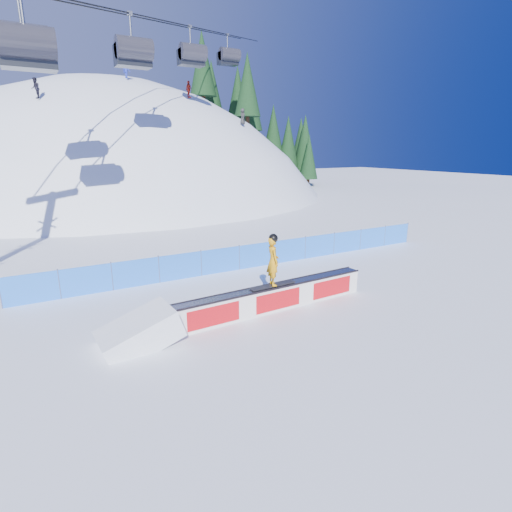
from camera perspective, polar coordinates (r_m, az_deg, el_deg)
ground at (r=16.67m, az=7.87°, el=-5.40°), size 160.00×160.00×0.00m
snow_hill at (r=60.07m, az=-18.19°, el=-8.93°), size 64.00×64.00×64.00m
treeline at (r=62.52m, az=2.65°, el=18.38°), size 20.86×10.16×19.29m
safety_fence at (r=20.05m, az=0.13°, el=0.12°), size 22.05×0.05×1.30m
chairlift at (r=43.71m, az=-10.95°, el=29.67°), size 40.80×41.70×22.00m
rail_box at (r=14.82m, az=2.65°, el=-5.97°), size 8.05×0.91×0.96m
snow_ramp at (r=13.06m, az=-16.21°, el=-11.94°), size 2.55×1.66×1.55m
snowboarder at (r=14.32m, az=2.44°, el=-0.66°), size 1.87×0.73×1.94m
distant_skiers at (r=44.30m, az=-15.36°, el=22.08°), size 20.17×6.61×6.20m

